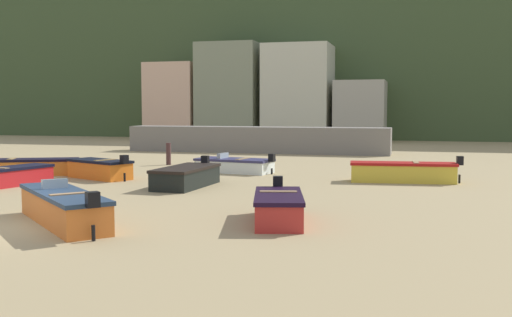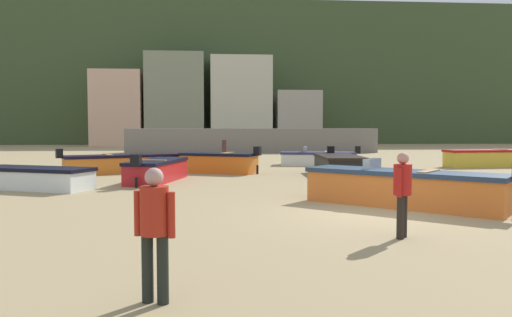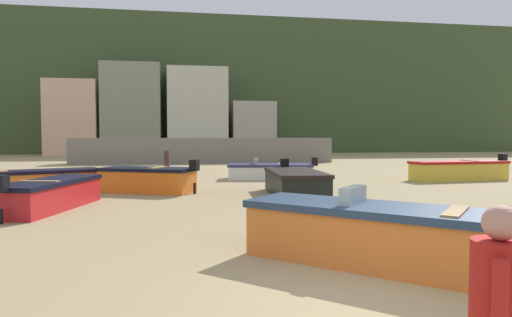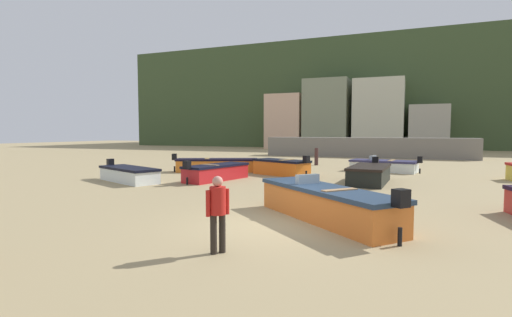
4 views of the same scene
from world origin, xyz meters
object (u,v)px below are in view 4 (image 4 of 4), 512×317
object	(u,v)px
boat_orange_2	(325,203)
boat_white_3	(129,174)
boat_black_8	(369,174)
mooring_post_near_water	(316,157)
boat_red_5	(216,172)
boat_white_6	(384,166)
boat_orange_7	(217,165)
beach_walker_distant	(218,208)
boat_orange_1	(281,167)

from	to	relation	value
boat_orange_2	boat_white_3	world-z (taller)	boat_orange_2
boat_black_8	boat_white_3	bearing A→B (deg)	22.09
boat_white_3	mooring_post_near_water	size ratio (longest dim) A/B	3.27
boat_red_5	boat_white_3	bearing A→B (deg)	-136.99
boat_white_6	boat_black_8	world-z (taller)	boat_black_8
boat_orange_7	beach_walker_distant	world-z (taller)	beach_walker_distant
boat_orange_1	boat_orange_2	world-z (taller)	boat_orange_2
boat_orange_1	boat_orange_7	world-z (taller)	boat_orange_1
boat_white_3	boat_red_5	size ratio (longest dim) A/B	0.99
boat_orange_2	boat_orange_1	bearing A→B (deg)	66.29
boat_white_3	boat_red_5	bearing A→B (deg)	143.07
boat_orange_2	boat_black_8	bearing A→B (deg)	39.29
boat_orange_2	boat_white_3	bearing A→B (deg)	108.74
boat_white_3	boat_red_5	xyz separation A→B (m)	(3.85, 2.20, 0.05)
boat_white_6	boat_orange_7	size ratio (longest dim) A/B	0.84
boat_orange_2	boat_black_8	distance (m)	8.72
boat_white_6	mooring_post_near_water	distance (m)	5.91
boat_orange_7	mooring_post_near_water	bearing A→B (deg)	122.37
boat_white_6	mooring_post_near_water	world-z (taller)	mooring_post_near_water
boat_orange_1	boat_black_8	distance (m)	5.43
boat_orange_1	boat_white_3	distance (m)	8.52
boat_orange_2	boat_red_5	bearing A→B (deg)	87.97
boat_orange_1	boat_orange_7	bearing A→B (deg)	110.39
boat_orange_7	mooring_post_near_water	xyz separation A→B (m)	(4.79, 7.09, 0.23)
boat_orange_1	beach_walker_distant	size ratio (longest dim) A/B	2.33
boat_red_5	boat_orange_7	world-z (taller)	boat_orange_7
boat_white_3	mooring_post_near_water	bearing A→B (deg)	176.46
boat_orange_1	mooring_post_near_water	size ratio (longest dim) A/B	2.86
boat_red_5	boat_black_8	xyz separation A→B (m)	(7.57, 1.81, 0.02)
boat_orange_1	boat_white_6	xyz separation A→B (m)	(5.44, 4.34, -0.09)
boat_white_3	boat_white_6	size ratio (longest dim) A/B	0.97
boat_black_8	beach_walker_distant	size ratio (longest dim) A/B	2.66
boat_orange_1	boat_orange_2	xyz separation A→B (m)	(4.76, -10.45, 0.02)
boat_orange_2	boat_white_6	xyz separation A→B (m)	(0.69, 14.79, -0.11)
mooring_post_near_water	boat_orange_1	bearing A→B (deg)	-92.90
boat_orange_1	mooring_post_near_water	xyz separation A→B (m)	(0.37, 7.36, 0.19)
boat_white_3	boat_white_6	world-z (taller)	boat_white_3
boat_orange_1	boat_white_6	distance (m)	6.96
boat_orange_1	boat_red_5	world-z (taller)	boat_orange_1
boat_orange_2	boat_white_6	world-z (taller)	boat_orange_2
boat_orange_1	boat_orange_2	distance (m)	11.48
boat_orange_1	mooring_post_near_water	world-z (taller)	mooring_post_near_water
boat_red_5	boat_white_6	xyz separation A→B (m)	(7.87, 7.89, -0.05)
boat_orange_1	boat_orange_2	bearing A→B (deg)	-131.60
boat_white_3	boat_white_6	xyz separation A→B (m)	(11.73, 10.09, -0.00)
boat_orange_1	beach_walker_distant	distance (m)	14.63
boat_white_6	mooring_post_near_water	size ratio (longest dim) A/B	3.36
boat_white_6	beach_walker_distant	bearing A→B (deg)	-176.77
boat_white_6	mooring_post_near_water	xyz separation A→B (m)	(-5.07, 3.02, 0.28)
boat_white_6	beach_walker_distant	world-z (taller)	beach_walker_distant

